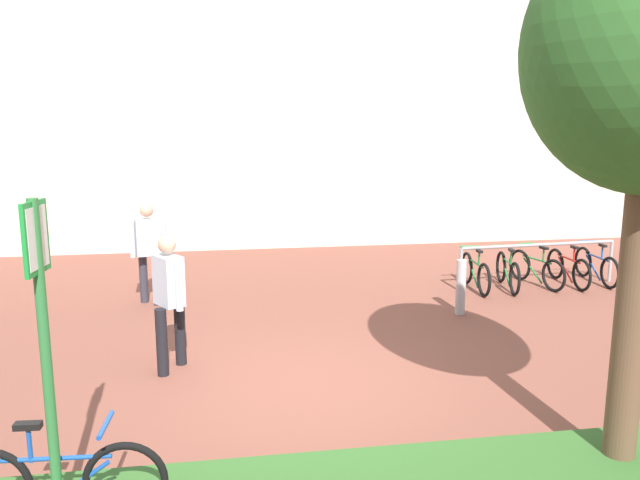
{
  "coord_description": "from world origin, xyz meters",
  "views": [
    {
      "loc": [
        -0.91,
        -6.77,
        3.1
      ],
      "look_at": [
        0.53,
        2.23,
        1.35
      ],
      "focal_mm": 35.15,
      "sensor_mm": 36.0,
      "label": 1
    }
  ],
  "objects_px": {
    "bike_rack_cluster": "(537,268)",
    "person_shirt_white": "(148,247)",
    "person_shirt_blue": "(169,294)",
    "parking_sign_post": "(43,321)",
    "bollard_steel": "(461,287)"
  },
  "relations": [
    {
      "from": "bike_rack_cluster",
      "to": "person_shirt_blue",
      "type": "distance_m",
      "value": 7.25
    },
    {
      "from": "parking_sign_post",
      "to": "bollard_steel",
      "type": "distance_m",
      "value": 7.03
    },
    {
      "from": "bike_rack_cluster",
      "to": "bollard_steel",
      "type": "height_order",
      "value": "bollard_steel"
    },
    {
      "from": "parking_sign_post",
      "to": "bollard_steel",
      "type": "xyz_separation_m",
      "value": [
        5.08,
        4.7,
        -1.22
      ]
    },
    {
      "from": "person_shirt_blue",
      "to": "bike_rack_cluster",
      "type": "bearing_deg",
      "value": 25.06
    },
    {
      "from": "bike_rack_cluster",
      "to": "person_shirt_white",
      "type": "height_order",
      "value": "person_shirt_white"
    },
    {
      "from": "person_shirt_blue",
      "to": "parking_sign_post",
      "type": "bearing_deg",
      "value": -101.53
    },
    {
      "from": "bollard_steel",
      "to": "person_shirt_white",
      "type": "distance_m",
      "value": 5.24
    },
    {
      "from": "parking_sign_post",
      "to": "person_shirt_blue",
      "type": "bearing_deg",
      "value": 78.47
    },
    {
      "from": "bollard_steel",
      "to": "person_shirt_white",
      "type": "relative_size",
      "value": 0.52
    },
    {
      "from": "parking_sign_post",
      "to": "bike_rack_cluster",
      "type": "height_order",
      "value": "parking_sign_post"
    },
    {
      "from": "parking_sign_post",
      "to": "person_shirt_white",
      "type": "distance_m",
      "value": 6.15
    },
    {
      "from": "parking_sign_post",
      "to": "bike_rack_cluster",
      "type": "xyz_separation_m",
      "value": [
        7.17,
        6.14,
        -1.33
      ]
    },
    {
      "from": "bike_rack_cluster",
      "to": "person_shirt_blue",
      "type": "height_order",
      "value": "person_shirt_blue"
    },
    {
      "from": "parking_sign_post",
      "to": "person_shirt_blue",
      "type": "distance_m",
      "value": 3.22
    }
  ]
}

